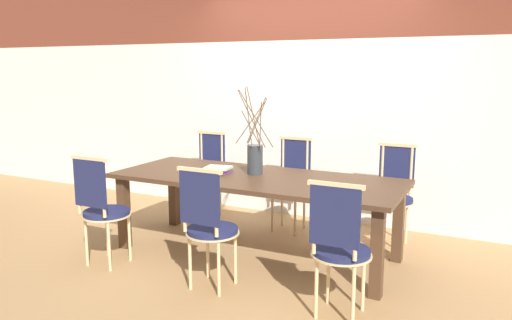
{
  "coord_description": "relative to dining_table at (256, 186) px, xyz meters",
  "views": [
    {
      "loc": [
        1.95,
        -3.9,
        1.68
      ],
      "look_at": [
        0.0,
        0.0,
        0.88
      ],
      "focal_mm": 35.0,
      "sensor_mm": 36.0,
      "label": 1
    }
  ],
  "objects": [
    {
      "name": "chair_near_leftend",
      "position": [
        -1.05,
        -0.82,
        -0.12
      ],
      "size": [
        0.42,
        0.42,
        0.97
      ],
      "color": "#1E234C",
      "rests_on": "ground_plane"
    },
    {
      "name": "chair_near_left",
      "position": [
        0.01,
        -0.82,
        -0.12
      ],
      "size": [
        0.42,
        0.42,
        0.97
      ],
      "color": "#1E234C",
      "rests_on": "ground_plane"
    },
    {
      "name": "chair_near_center",
      "position": [
        1.03,
        -0.82,
        -0.12
      ],
      "size": [
        0.42,
        0.42,
        0.97
      ],
      "color": "#1E234C",
      "rests_on": "ground_plane"
    },
    {
      "name": "ground_plane",
      "position": [
        0.0,
        0.0,
        -0.65
      ],
      "size": [
        16.0,
        16.0,
        0.0
      ],
      "primitive_type": "plane",
      "color": "#A87F51"
    },
    {
      "name": "wall_rear",
      "position": [
        0.0,
        1.35,
        0.95
      ],
      "size": [
        12.0,
        0.06,
        3.2
      ],
      "color": "white",
      "rests_on": "ground_plane"
    },
    {
      "name": "chair_far_center",
      "position": [
        1.05,
        0.82,
        -0.12
      ],
      "size": [
        0.42,
        0.42,
        0.97
      ],
      "rotation": [
        0.0,
        0.0,
        3.14
      ],
      "color": "#1E234C",
      "rests_on": "ground_plane"
    },
    {
      "name": "book_stack",
      "position": [
        -0.39,
        -0.0,
        0.11
      ],
      "size": [
        0.26,
        0.21,
        0.06
      ],
      "color": "#842D8C",
      "rests_on": "dining_table"
    },
    {
      "name": "vase_centerpiece",
      "position": [
        -0.06,
        0.09,
        0.24
      ],
      "size": [
        0.41,
        0.41,
        0.8
      ],
      "color": "#33383D",
      "rests_on": "dining_table"
    },
    {
      "name": "chair_far_leftend",
      "position": [
        -1.04,
        0.82,
        -0.12
      ],
      "size": [
        0.42,
        0.42,
        0.97
      ],
      "rotation": [
        0.0,
        0.0,
        3.14
      ],
      "color": "#1E234C",
      "rests_on": "ground_plane"
    },
    {
      "name": "chair_far_left",
      "position": [
        -0.0,
        0.82,
        -0.12
      ],
      "size": [
        0.42,
        0.42,
        0.97
      ],
      "rotation": [
        0.0,
        0.0,
        3.14
      ],
      "color": "#1E234C",
      "rests_on": "ground_plane"
    },
    {
      "name": "dining_table",
      "position": [
        0.0,
        0.0,
        0.0
      ],
      "size": [
        2.6,
        1.01,
        0.73
      ],
      "color": "#4C3321",
      "rests_on": "ground_plane"
    }
  ]
}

